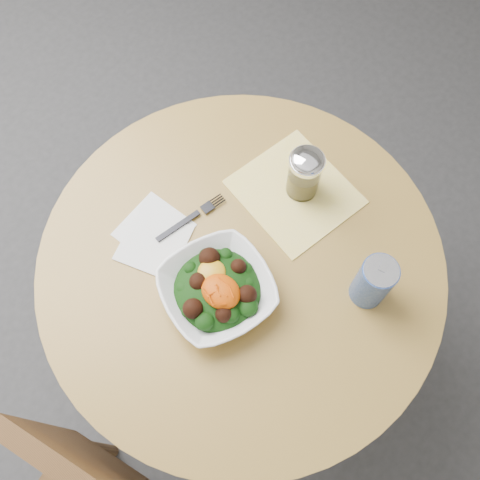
% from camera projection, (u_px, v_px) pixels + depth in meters
% --- Properties ---
extents(ground, '(6.00, 6.00, 0.00)m').
position_uv_depth(ground, '(241.00, 338.00, 1.86)').
color(ground, '#2E2E31').
rests_on(ground, ground).
extents(table, '(0.90, 0.90, 0.75)m').
position_uv_depth(table, '(241.00, 289.00, 1.35)').
color(table, black).
rests_on(table, ground).
extents(cloth_napkin, '(0.30, 0.28, 0.00)m').
position_uv_depth(cloth_napkin, '(295.00, 192.00, 1.24)').
color(cloth_napkin, yellow).
rests_on(cloth_napkin, table).
extents(paper_napkins, '(0.18, 0.18, 0.00)m').
position_uv_depth(paper_napkins, '(154.00, 236.00, 1.19)').
color(paper_napkins, white).
rests_on(paper_napkins, table).
extents(salad_bowl, '(0.30, 0.30, 0.09)m').
position_uv_depth(salad_bowl, '(217.00, 289.00, 1.11)').
color(salad_bowl, white).
rests_on(salad_bowl, table).
extents(fork, '(0.06, 0.18, 0.00)m').
position_uv_depth(fork, '(193.00, 217.00, 1.21)').
color(fork, black).
rests_on(fork, table).
extents(spice_shaker, '(0.08, 0.08, 0.14)m').
position_uv_depth(spice_shaker, '(304.00, 174.00, 1.18)').
color(spice_shaker, silver).
rests_on(spice_shaker, table).
extents(beverage_can, '(0.07, 0.07, 0.14)m').
position_uv_depth(beverage_can, '(373.00, 282.00, 1.08)').
color(beverage_can, navy).
rests_on(beverage_can, table).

